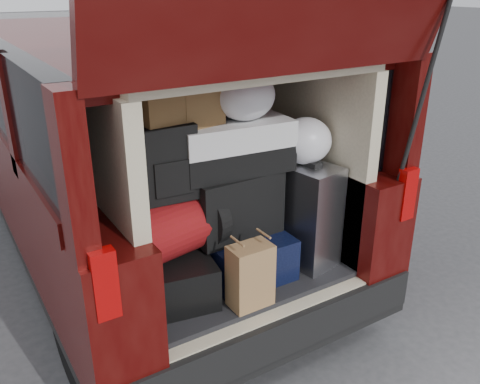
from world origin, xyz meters
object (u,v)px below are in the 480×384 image
at_px(backpack, 167,162).
at_px(twotone_duffel, 232,146).
at_px(black_hardshell, 166,271).
at_px(navy_hardshell, 239,250).
at_px(red_duffel, 174,227).
at_px(silver_roller, 303,213).
at_px(kraft_bag, 250,276).
at_px(black_soft_case, 232,203).

xyz_separation_m(backpack, twotone_duffel, (0.40, 0.03, 0.01)).
bearing_deg(black_hardshell, navy_hardshell, 7.84).
bearing_deg(red_duffel, navy_hardshell, -9.32).
height_order(silver_roller, twotone_duffel, twotone_duffel).
bearing_deg(backpack, black_hardshell, 172.81).
height_order(black_hardshell, red_duffel, red_duffel).
distance_m(silver_roller, red_duffel, 0.80).
distance_m(black_hardshell, backpack, 0.62).
bearing_deg(backpack, red_duffel, -67.88).
bearing_deg(black_hardshell, silver_roller, 1.97).
xyz_separation_m(kraft_bag, black_soft_case, (0.10, 0.35, 0.26)).
xyz_separation_m(black_hardshell, navy_hardshell, (0.45, -0.02, 0.00)).
height_order(kraft_bag, backpack, backpack).
distance_m(black_hardshell, black_soft_case, 0.52).
relative_size(black_hardshell, red_duffel, 1.25).
bearing_deg(black_soft_case, kraft_bag, -107.77).
bearing_deg(kraft_bag, twotone_duffel, 71.53).
bearing_deg(red_duffel, silver_roller, -17.70).
distance_m(silver_roller, black_soft_case, 0.45).
bearing_deg(navy_hardshell, red_duffel, -176.63).
bearing_deg(black_soft_case, backpack, 179.67).
xyz_separation_m(navy_hardshell, silver_roller, (0.38, -0.10, 0.18)).
bearing_deg(silver_roller, navy_hardshell, 155.08).
height_order(red_duffel, black_soft_case, black_soft_case).
bearing_deg(silver_roller, kraft_bag, -166.32).
bearing_deg(red_duffel, black_hardshell, 134.17).
height_order(black_hardshell, navy_hardshell, navy_hardshell).
xyz_separation_m(black_hardshell, kraft_bag, (0.32, -0.35, 0.05)).
relative_size(silver_roller, twotone_duffel, 0.98).
xyz_separation_m(black_hardshell, red_duffel, (0.05, -0.03, 0.27)).
height_order(backpack, twotone_duffel, backpack).
relative_size(kraft_bag, red_duffel, 0.73).
bearing_deg(silver_roller, black_soft_case, 154.37).
bearing_deg(navy_hardshell, backpack, 179.88).
height_order(silver_roller, red_duffel, silver_roller).
xyz_separation_m(red_duffel, black_soft_case, (0.37, 0.03, 0.04)).
xyz_separation_m(navy_hardshell, kraft_bag, (-0.14, -0.33, 0.05)).
distance_m(silver_roller, twotone_duffel, 0.61).
height_order(black_hardshell, backpack, backpack).
xyz_separation_m(black_soft_case, twotone_duffel, (0.02, 0.02, 0.32)).
distance_m(black_hardshell, kraft_bag, 0.47).
height_order(black_hardshell, twotone_duffel, twotone_duffel).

